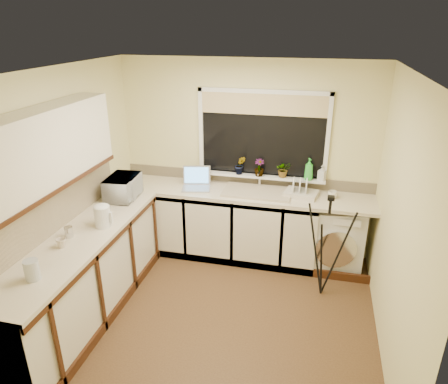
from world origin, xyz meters
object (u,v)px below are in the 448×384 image
Objects in this scene: washing_machine at (336,236)px; cup_back at (332,195)px; plant_b at (240,165)px; plant_c at (259,168)px; laptop at (196,182)px; soap_bottle_clear at (322,173)px; glass_jug at (32,270)px; cup_left at (61,243)px; tripod at (326,247)px; microwave at (123,187)px; soap_bottle_green at (309,169)px; kettle at (103,217)px; dish_rack at (301,194)px; steel_jar at (69,232)px; plant_d at (283,169)px.

cup_back reaches higher than washing_machine.
plant_c is at bearing -1.05° from plant_b.
laptop is 1.67× the size of plant_b.
soap_bottle_clear reaches higher than cup_back.
glass_jug is (-0.70, -2.21, 0.02)m from laptop.
laptop reaches higher than cup_left.
plant_b reaches higher than tripod.
glass_jug is 1.70m from microwave.
washing_machine is at bearing 34.56° from cup_left.
cup_back is at bearing -26.54° from soap_bottle_green.
microwave is at bearing -176.34° from washing_machine.
kettle reaches higher than cup_back.
microwave is 5.11× the size of cup_left.
glass_jug is 3.27m from cup_back.
cup_back is at bearing 43.71° from glass_jug.
plant_b is at bearing 179.90° from soap_bottle_green.
laptop is 1.39m from soap_bottle_green.
laptop is 1.30m from dish_rack.
microwave is (0.08, 1.00, 0.08)m from steel_jar.
dish_rack is 0.38m from plant_d.
microwave is 1.66m from plant_c.
plant_c reaches higher than soap_bottle_clear.
washing_machine is 2.63m from microwave.
laptop is 1.66m from cup_back.
plant_d is at bearing 164.07° from cup_back.
plant_d is at bearing 5.09° from plant_c.
dish_rack is at bearing -111.19° from soap_bottle_green.
plant_b is 2.31m from cup_left.
steel_jar is at bearing -147.72° from cup_back.
plant_d reaches higher than cup_left.
plant_d is (-0.56, 0.82, 0.56)m from tripod.
dish_rack is at bearing -12.31° from plant_b.
glass_jug reaches higher than washing_machine.
plant_d reaches higher than washing_machine.
plant_d is at bearing 46.41° from cup_left.
steel_jar reaches higher than dish_rack.
glass_jug is (-2.00, -2.24, 0.06)m from dish_rack.
plant_c is 0.94m from cup_back.
cup_left is at bearing -109.47° from kettle.
cup_left is (-1.54, -1.90, -0.21)m from plant_c.
plant_c is 1.16× the size of soap_bottle_clear.
glass_jug reaches higher than cup_left.
tripod is 6.41× the size of soap_bottle_clear.
kettle is 0.36m from steel_jar.
glass_jug is at bearing -121.28° from plant_c.
soap_bottle_green is at bearing -0.10° from plant_b.
steel_jar is 2.34m from plant_c.
washing_machine is at bearing -22.12° from soap_bottle_green.
soap_bottle_clear is (1.52, 0.22, 0.17)m from laptop.
steel_jar is at bearing -126.06° from kettle.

